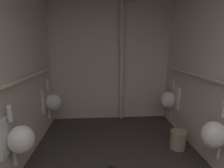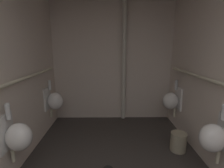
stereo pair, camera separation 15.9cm
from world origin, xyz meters
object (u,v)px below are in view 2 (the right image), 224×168
Objects in this scene: urinal_right_far at (172,100)px; standpipe_back_wall at (124,64)px; urinal_left_mid at (17,136)px; urinal_right_mid at (214,137)px; waste_bin at (178,142)px; urinal_left_far at (54,101)px.

urinal_right_far is 1.24m from standpipe_back_wall.
urinal_left_mid is 2.68m from urinal_right_far.
urinal_right_mid reaches higher than waste_bin.
urinal_right_mid is 2.51× the size of waste_bin.
standpipe_back_wall reaches higher than urinal_right_mid.
urinal_right_far is at bearing 90.00° from urinal_right_mid.
urinal_left_far is 2.51× the size of waste_bin.
urinal_right_mid is at bearing -1.21° from urinal_left_mid.
urinal_left_mid reaches higher than waste_bin.
standpipe_back_wall is (1.41, 1.83, 0.68)m from urinal_left_mid.
waste_bin is (0.79, -1.23, -1.14)m from standpipe_back_wall.
standpipe_back_wall is (-0.92, 0.48, 0.68)m from urinal_right_far.
urinal_right_mid is 2.20m from standpipe_back_wall.
urinal_right_mid is 0.30× the size of standpipe_back_wall.
waste_bin is at bearing 101.11° from urinal_right_mid.
urinal_right_far is (0.00, 1.39, 0.00)m from urinal_right_mid.
urinal_left_mid and urinal_left_far have the same top height.
urinal_left_far is 2.32m from urinal_right_far.
urinal_left_mid is 1.00× the size of urinal_right_mid.
urinal_left_far is 1.63m from standpipe_back_wall.
urinal_left_far and urinal_right_mid have the same top height.
standpipe_back_wall is at bearing 152.34° from urinal_right_far.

